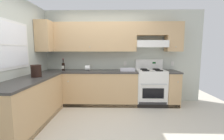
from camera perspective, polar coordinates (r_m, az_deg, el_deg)
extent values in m
plane|color=beige|center=(3.21, -6.41, -19.63)|extent=(7.04, 7.04, 0.00)
cube|color=beige|center=(4.46, 2.06, 4.98)|extent=(4.68, 0.12, 2.55)
cube|color=tan|center=(4.29, -7.83, 11.86)|extent=(2.43, 0.34, 0.76)
cube|color=tan|center=(4.51, 21.81, 11.19)|extent=(0.40, 0.34, 0.76)
cube|color=tan|center=(4.36, 14.28, 14.40)|extent=(0.80, 0.34, 0.34)
cube|color=white|center=(4.29, 14.24, 9.29)|extent=(0.80, 0.46, 0.17)
cube|color=white|center=(4.07, 14.90, 8.34)|extent=(0.80, 0.03, 0.04)
sphere|color=silver|center=(4.09, -8.18, 8.43)|extent=(0.02, 0.02, 0.02)
sphere|color=silver|center=(4.32, 22.48, 7.89)|extent=(0.02, 0.02, 0.02)
sphere|color=silver|center=(4.32, 22.51, 7.89)|extent=(0.02, 0.02, 0.02)
cube|color=silver|center=(4.41, 4.85, 2.40)|extent=(0.08, 0.01, 0.12)
cube|color=silver|center=(4.40, 4.86, 2.68)|extent=(0.03, 0.00, 0.03)
cube|color=silver|center=(4.41, 4.85, 2.11)|extent=(0.03, 0.00, 0.03)
cube|color=silver|center=(4.68, 21.35, 2.21)|extent=(0.08, 0.01, 0.12)
cube|color=silver|center=(4.68, 21.38, 2.47)|extent=(0.03, 0.00, 0.03)
cube|color=silver|center=(4.68, 21.36, 1.94)|extent=(0.03, 0.00, 0.03)
cube|color=beige|center=(3.57, -33.24, 3.26)|extent=(0.12, 4.00, 2.55)
cube|color=white|center=(3.53, -32.85, 7.73)|extent=(0.04, 1.00, 0.92)
cube|color=white|center=(3.52, -32.58, 7.75)|extent=(0.01, 0.90, 0.82)
cube|color=white|center=(3.52, -32.54, 7.76)|extent=(0.01, 0.90, 0.02)
cube|color=tan|center=(4.43, -22.88, 11.21)|extent=(0.34, 0.64, 0.76)
cube|color=tan|center=(4.26, -8.04, -6.59)|extent=(2.49, 0.61, 0.87)
cube|color=#3D3A38|center=(4.18, -8.15, -0.52)|extent=(2.52, 0.63, 0.04)
cube|color=tan|center=(4.46, 20.90, -6.38)|extent=(0.32, 0.61, 0.87)
cube|color=#3D3A38|center=(4.38, 21.17, -0.58)|extent=(0.34, 0.63, 0.04)
cube|color=black|center=(4.06, -0.80, -13.00)|extent=(3.54, 0.06, 0.09)
sphere|color=silver|center=(4.02, -15.88, -4.07)|extent=(0.03, 0.03, 0.03)
sphere|color=silver|center=(4.14, 23.14, -4.07)|extent=(0.03, 0.03, 0.03)
cube|color=tan|center=(3.43, -28.01, -10.81)|extent=(0.61, 1.89, 0.87)
cube|color=#3D3A38|center=(3.33, -28.47, -3.31)|extent=(0.63, 1.91, 0.04)
cube|color=black|center=(3.45, -23.43, -17.42)|extent=(0.06, 1.85, 0.09)
cube|color=white|center=(4.31, 14.02, -6.32)|extent=(0.76, 0.58, 0.91)
cube|color=black|center=(4.05, 14.91, -8.32)|extent=(0.53, 0.01, 0.26)
cylinder|color=silver|center=(3.97, 15.10, -5.07)|extent=(0.65, 0.02, 0.02)
cube|color=#333333|center=(4.14, 14.78, -12.12)|extent=(0.70, 0.01, 0.11)
cube|color=white|center=(4.23, 14.22, -0.20)|extent=(0.76, 0.58, 0.02)
cube|color=white|center=(4.48, 13.50, 1.98)|extent=(0.76, 0.04, 0.29)
cube|color=#053F0C|center=(4.49, 15.23, 2.57)|extent=(0.09, 0.01, 0.04)
cylinder|color=black|center=(4.06, 12.32, -0.18)|extent=(0.19, 0.19, 0.02)
cylinder|color=black|center=(4.06, 12.32, -0.26)|extent=(0.07, 0.07, 0.01)
cylinder|color=black|center=(4.13, 16.95, -0.19)|extent=(0.19, 0.19, 0.02)
cylinder|color=black|center=(4.13, 16.95, -0.27)|extent=(0.07, 0.07, 0.01)
cylinder|color=black|center=(4.33, 11.62, 0.30)|extent=(0.19, 0.19, 0.02)
cylinder|color=black|center=(4.33, 11.62, 0.22)|extent=(0.07, 0.07, 0.01)
cylinder|color=black|center=(4.40, 15.98, 0.28)|extent=(0.19, 0.19, 0.02)
cylinder|color=black|center=(4.40, 15.98, 0.20)|extent=(0.07, 0.07, 0.01)
cylinder|color=white|center=(4.42, 10.89, 1.66)|extent=(0.04, 0.02, 0.04)
cylinder|color=white|center=(4.45, 12.68, 1.64)|extent=(0.04, 0.02, 0.04)
cylinder|color=white|center=(4.48, 14.44, 1.63)|extent=(0.04, 0.02, 0.04)
cylinder|color=white|center=(4.51, 16.18, 1.61)|extent=(0.04, 0.02, 0.04)
cylinder|color=black|center=(4.37, -17.49, 1.08)|extent=(0.08, 0.08, 0.19)
cone|color=black|center=(4.36, -17.54, 2.57)|extent=(0.08, 0.08, 0.04)
cylinder|color=black|center=(4.36, -17.58, 3.41)|extent=(0.03, 0.03, 0.09)
cylinder|color=maroon|center=(4.35, -17.59, 3.89)|extent=(0.03, 0.03, 0.02)
cube|color=silver|center=(4.33, -17.65, 0.97)|extent=(0.07, 0.00, 0.08)
cube|color=silver|center=(4.10, 5.70, -0.24)|extent=(0.31, 0.16, 0.02)
cube|color=silver|center=(4.01, 5.80, 0.00)|extent=(0.38, 0.01, 0.07)
cube|color=silver|center=(4.19, 5.60, 0.32)|extent=(0.38, 0.01, 0.07)
cube|color=silver|center=(4.09, 3.12, 0.17)|extent=(0.01, 0.17, 0.07)
cube|color=silver|center=(4.12, 8.26, 0.15)|extent=(0.01, 0.17, 0.07)
cylinder|color=black|center=(3.51, -26.13, -0.34)|extent=(0.20, 0.20, 0.24)
torus|color=black|center=(3.50, -26.24, 1.57)|extent=(0.21, 0.21, 0.01)
cylinder|color=white|center=(4.22, -8.93, 0.75)|extent=(0.12, 0.14, 0.14)
cylinder|color=#9E7A51|center=(4.23, -9.76, 0.75)|extent=(0.01, 0.04, 0.04)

